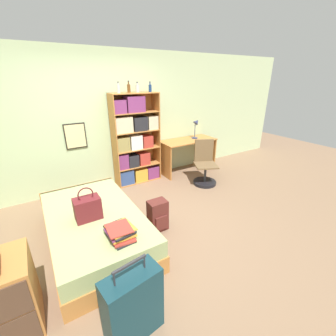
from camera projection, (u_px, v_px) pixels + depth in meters
ground_plane at (139, 226)px, 3.40m from camera, size 14.00×14.00×0.00m
wall_back at (98, 122)px, 4.27m from camera, size 10.00×0.09×2.60m
bed at (95, 227)px, 3.03m from camera, size 1.13×1.96×0.45m
handbag at (88, 208)px, 2.77m from camera, size 0.31×0.20×0.43m
book_stack_on_bed at (120, 232)px, 2.47m from camera, size 0.31×0.38×0.13m
suitcase at (133, 305)px, 1.87m from camera, size 0.51×0.29×0.79m
bookcase at (134, 143)px, 4.56m from camera, size 0.94×0.35×1.83m
bottle_green at (118, 89)px, 4.03m from camera, size 0.06×0.06×0.19m
bottle_brown at (129, 88)px, 4.13m from camera, size 0.06×0.06×0.21m
bottle_clear at (138, 88)px, 4.27m from camera, size 0.08×0.08×0.19m
bottle_blue at (150, 88)px, 4.32m from camera, size 0.06×0.06×0.19m
desk at (188, 149)px, 5.22m from camera, size 1.29×0.58×0.77m
desk_lamp at (196, 125)px, 5.16m from camera, size 0.20×0.15×0.46m
desk_chair at (205, 170)px, 4.70m from camera, size 0.58×0.58×0.91m
backpack at (158, 216)px, 3.26m from camera, size 0.27×0.22×0.47m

